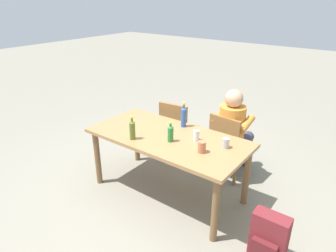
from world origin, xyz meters
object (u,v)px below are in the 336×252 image
at_px(dining_table, 168,143).
at_px(bottle_green, 170,133).
at_px(chair_far_left, 177,127).
at_px(cup_glass, 196,136).
at_px(bottle_olive, 132,129).
at_px(backpack_by_near_side, 268,238).
at_px(bottle_blue, 184,116).
at_px(table_knife, 172,133).
at_px(chair_far_right, 228,143).
at_px(cup_terracotta, 202,147).
at_px(person_in_white_shirt, 234,128).
at_px(cup_steel, 226,143).

relative_size(dining_table, bottle_green, 7.99).
relative_size(chair_far_left, cup_glass, 7.36).
relative_size(bottle_olive, backpack_by_near_side, 0.56).
distance_m(bottle_blue, cup_glass, 0.40).
distance_m(dining_table, table_knife, 0.13).
distance_m(chair_far_right, bottle_blue, 0.71).
relative_size(bottle_blue, cup_glass, 2.57).
relative_size(dining_table, chair_far_left, 2.07).
xyz_separation_m(chair_far_right, bottle_olive, (-0.66, -1.03, 0.38)).
relative_size(cup_glass, backpack_by_near_side, 0.25).
bearing_deg(cup_terracotta, bottle_blue, 140.41).
bearing_deg(cup_terracotta, backpack_by_near_side, -11.29).
xyz_separation_m(cup_glass, backpack_by_near_side, (1.00, -0.35, -0.59)).
relative_size(dining_table, backpack_by_near_side, 3.82).
bearing_deg(cup_glass, person_in_white_shirt, 83.08).
distance_m(bottle_green, cup_terracotta, 0.40).
xyz_separation_m(chair_far_left, cup_terracotta, (0.89, -0.84, 0.32)).
bearing_deg(person_in_white_shirt, bottle_blue, -128.05).
xyz_separation_m(dining_table, cup_glass, (0.31, 0.09, 0.15)).
bearing_deg(chair_far_right, bottle_green, -109.57).
xyz_separation_m(chair_far_right, table_knife, (-0.40, -0.65, 0.27)).
distance_m(bottle_olive, backpack_by_near_side, 1.70).
xyz_separation_m(chair_far_left, bottle_blue, (0.39, -0.42, 0.40)).
relative_size(bottle_green, table_knife, 1.08).
xyz_separation_m(dining_table, cup_steel, (0.64, 0.13, 0.14)).
bearing_deg(dining_table, chair_far_right, 61.68).
xyz_separation_m(chair_far_left, person_in_white_shirt, (0.80, 0.11, 0.17)).
bearing_deg(bottle_green, chair_far_left, 121.00).
bearing_deg(bottle_blue, table_knife, -88.67).
distance_m(chair_far_left, cup_glass, 1.01).
bearing_deg(dining_table, bottle_blue, 91.55).
height_order(bottle_blue, cup_steel, bottle_blue).
bearing_deg(chair_far_left, bottle_olive, -82.50).
bearing_deg(bottle_green, cup_terracotta, -1.22).
height_order(bottle_green, cup_steel, bottle_green).
bearing_deg(table_knife, bottle_green, -59.12).
bearing_deg(bottle_blue, bottle_olive, -112.34).
bearing_deg(chair_far_left, cup_terracotta, -43.17).
bearing_deg(person_in_white_shirt, cup_steel, -71.67).
xyz_separation_m(bottle_olive, cup_glass, (0.57, 0.38, -0.06)).
bearing_deg(chair_far_right, cup_steel, -68.01).
xyz_separation_m(chair_far_right, person_in_white_shirt, (0.01, 0.11, 0.17)).
bearing_deg(bottle_green, backpack_by_near_side, -8.05).
xyz_separation_m(person_in_white_shirt, backpack_by_near_side, (0.91, -1.11, -0.43)).
relative_size(person_in_white_shirt, table_knife, 5.67).
xyz_separation_m(dining_table, bottle_blue, (-0.01, 0.32, 0.22)).
bearing_deg(cup_terracotta, dining_table, 168.59).
bearing_deg(backpack_by_near_side, table_knife, 165.18).
distance_m(dining_table, cup_steel, 0.67).
relative_size(cup_glass, table_knife, 0.57).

